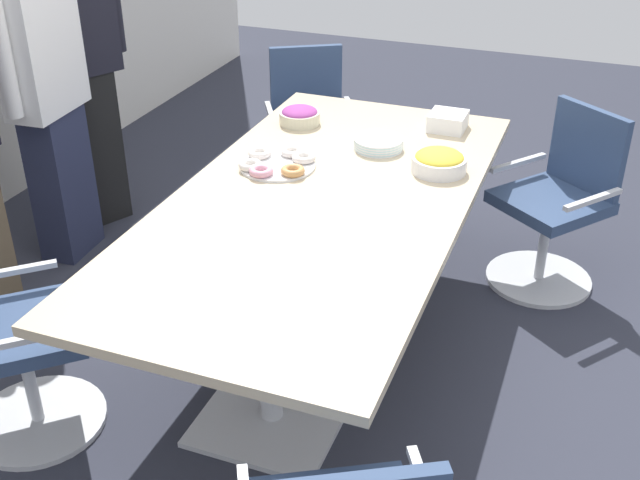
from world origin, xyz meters
The scene contains 12 objects.
ground_plane centered at (0.00, 0.00, -0.01)m, with size 10.00×10.00×0.01m, color #2D303D.
conference_table centered at (0.00, 0.00, 0.63)m, with size 2.40×1.20×0.75m.
office_chair_0 centered at (1.42, 0.60, 0.41)m, with size 0.74×0.74×0.91m.
office_chair_1 centered at (-0.94, 0.92, 0.41)m, with size 0.76×0.76×0.91m.
office_chair_3 centered at (0.95, -0.91, 0.41)m, with size 0.76×0.76×0.91m.
person_standing_1 centered at (0.32, 1.60, 0.89)m, with size 0.61×0.25×1.71m.
person_standing_2 centered at (0.69, 1.67, 0.99)m, with size 0.58×0.39×1.87m.
snack_bowl_candy_mix centered at (0.76, 0.40, 0.79)m, with size 0.21×0.21×0.09m.
snack_bowl_chips_yellow centered at (0.44, -0.40, 0.80)m, with size 0.25×0.25×0.10m.
donut_platter centered at (0.23, 0.30, 0.77)m, with size 0.35×0.35×0.04m.
plate_stack centered at (0.59, -0.07, 0.78)m, with size 0.23×0.23×0.05m.
napkin_pile centered at (0.96, -0.32, 0.79)m, with size 0.18×0.18×0.09m, color white.
Camera 1 is at (-2.78, -1.06, 2.25)m, focal length 44.63 mm.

